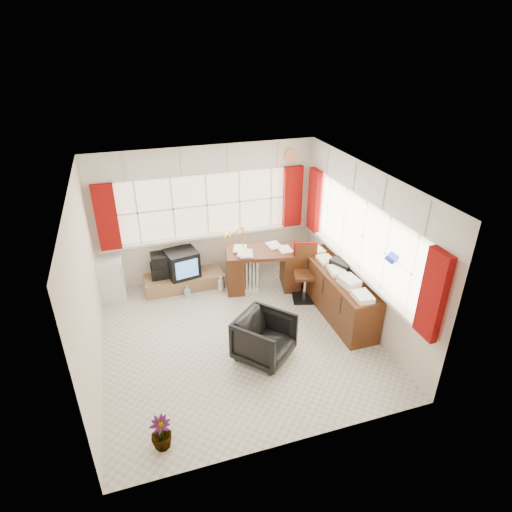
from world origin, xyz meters
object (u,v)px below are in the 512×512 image
Objects in this scene: desk at (263,267)px; office_chair at (264,338)px; desk_lamp at (243,233)px; radiator at (246,279)px; task_chair at (305,269)px; tv_bench at (184,281)px; crt_tv at (182,263)px; credenza at (336,291)px; mini_fridge at (111,278)px.

desk is 1.90m from office_chair.
radiator is at bearing -94.19° from desk_lamp.
task_chair is 2.22m from tv_bench.
crt_tv is (-0.01, 0.02, 0.37)m from tv_bench.
desk_lamp is 0.23× the size of credenza.
task_chair is 1.36× the size of office_chair.
crt_tv reaches higher than office_chair.
radiator is 1.18m from crt_tv.
desk is 1.41× the size of task_chair.
office_chair is at bearing -48.68° from mini_fridge.
office_chair is (-1.19, -1.32, -0.20)m from task_chair.
desk is 1.42m from credenza.
mini_fridge is (-1.24, 0.06, -0.12)m from crt_tv.
crt_tv is (-1.98, 0.94, -0.04)m from task_chair.
desk_lamp is at bearing -15.07° from tv_bench.
desk_lamp is 1.24m from crt_tv.
mini_fridge reaches higher than crt_tv.
tv_bench is at bearing -70.73° from crt_tv.
office_chair is at bearing -108.01° from desk.
mini_fridge is at bearing 155.61° from credenza.
tv_bench is at bearing 146.29° from credenza.
radiator is 1.62m from credenza.
tv_bench is at bearing -3.65° from mini_fridge.
tv_bench is 0.37m from crt_tv.
office_chair is 0.53× the size of tv_bench.
office_chair is 1.66m from credenza.
tv_bench is 2.28× the size of crt_tv.
desk_lamp reaches higher than crt_tv.
tv_bench is at bearing 164.93° from desk_lamp.
crt_tv is at bearing 164.02° from desk_lamp.
radiator is at bearing 40.45° from office_chair.
office_chair is 1.14× the size of radiator.
desk_lamp reaches higher than credenza.
office_chair is at bearing -70.62° from crt_tv.
office_chair is 1.76m from radiator.
desk is at bearing -24.27° from desk_lamp.
desk_lamp is 0.70× the size of radiator.
tv_bench is (-2.28, 1.52, -0.27)m from credenza.
radiator is at bearing 155.95° from task_chair.
desk reaches higher than crt_tv.
credenza is at bearing -24.39° from mini_fridge.
crt_tv is 1.25m from mini_fridge.
task_chair is at bearing -17.16° from mini_fridge.
mini_fridge is (-1.25, 0.08, 0.25)m from tv_bench.
task_chair reaches higher than crt_tv.
credenza is (0.90, -1.09, -0.02)m from desk.
radiator is 1.15m from tv_bench.
credenza is (0.30, -0.60, -0.13)m from task_chair.
desk is at bearing 129.65° from credenza.
office_chair is (-0.26, -1.96, -0.74)m from desk_lamp.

